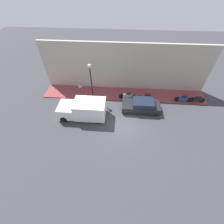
# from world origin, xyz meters

# --- Properties ---
(ground_plane) EXTENTS (60.00, 60.00, 0.00)m
(ground_plane) POSITION_xyz_m (0.00, 0.00, 0.00)
(ground_plane) COLOR #38383D
(sidewalk) EXTENTS (2.55, 19.49, 0.10)m
(sidewalk) POSITION_xyz_m (5.07, 0.00, 0.05)
(sidewalk) COLOR brown
(sidewalk) RESTS_ON ground_plane
(building_facade) EXTENTS (0.30, 19.49, 5.76)m
(building_facade) POSITION_xyz_m (6.50, 0.00, 2.88)
(building_facade) COLOR #B2A899
(building_facade) RESTS_ON ground_plane
(parked_car) EXTENTS (1.78, 4.09, 1.32)m
(parked_car) POSITION_xyz_m (2.52, -1.94, 0.64)
(parked_car) COLOR black
(parked_car) RESTS_ON ground_plane
(delivery_van) EXTENTS (2.07, 4.79, 1.99)m
(delivery_van) POSITION_xyz_m (1.11, 4.14, 1.01)
(delivery_van) COLOR white
(delivery_van) RESTS_ON ground_plane
(motorcycle_red) EXTENTS (0.30, 1.96, 0.83)m
(motorcycle_red) POSITION_xyz_m (4.16, -2.63, 0.54)
(motorcycle_red) COLOR #B21E1E
(motorcycle_red) RESTS_ON sidewalk
(motorcycle_black) EXTENTS (0.30, 1.79, 0.76)m
(motorcycle_black) POSITION_xyz_m (4.15, -8.45, 0.52)
(motorcycle_black) COLOR black
(motorcycle_black) RESTS_ON sidewalk
(scooter_silver) EXTENTS (0.30, 2.02, 0.84)m
(scooter_silver) POSITION_xyz_m (4.18, -0.46, 0.56)
(scooter_silver) COLOR #B7B7BF
(scooter_silver) RESTS_ON sidewalk
(motorcycle_blue) EXTENTS (0.30, 1.86, 0.75)m
(motorcycle_blue) POSITION_xyz_m (4.17, -6.84, 0.51)
(motorcycle_blue) COLOR navy
(motorcycle_blue) RESTS_ON sidewalk
(streetlamp) EXTENTS (0.38, 0.38, 4.36)m
(streetlamp) POSITION_xyz_m (4.09, 3.66, 3.18)
(streetlamp) COLOR black
(streetlamp) RESTS_ON sidewalk
(cafe_chair) EXTENTS (0.40, 0.40, 0.81)m
(cafe_chair) POSITION_xyz_m (5.61, 5.58, 0.58)
(cafe_chair) COLOR silver
(cafe_chair) RESTS_ON sidewalk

